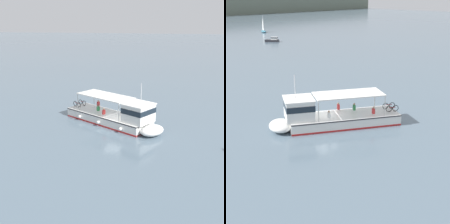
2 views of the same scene
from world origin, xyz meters
TOP-DOWN VIEW (x-y plane):
  - ground_plane at (0.00, 0.00)m, footprint 400.00×400.00m
  - ferry_main at (-0.13, -0.89)m, footprint 12.43×9.33m

SIDE VIEW (x-z plane):
  - ground_plane at x=0.00m, z-range 0.00..0.00m
  - ferry_main at x=-0.13m, z-range -1.64..3.68m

